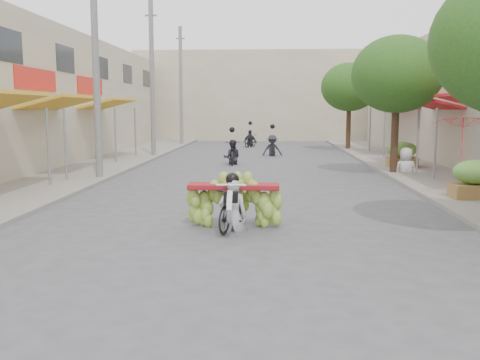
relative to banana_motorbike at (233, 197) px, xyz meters
The scene contains 17 objects.
ground 4.51m from the banana_motorbike, 88.58° to the right, with size 120.00×120.00×0.00m, color #525357.
sidewalk_left 12.61m from the banana_motorbike, 123.17° to the left, with size 4.00×60.00×0.12m, color gray.
sidewalk_right 12.73m from the banana_motorbike, 55.99° to the left, with size 4.00×60.00×0.12m, color gray.
far_building 33.66m from the banana_motorbike, 89.81° to the left, with size 20.00×6.00×7.00m, color #BBB094.
utility_pole_mid 9.80m from the banana_motorbike, 125.05° to the left, with size 0.60×0.24×8.00m.
utility_pole_far 17.68m from the banana_motorbike, 107.73° to the left, with size 0.60×0.24×8.00m.
utility_pole_back 26.29m from the banana_motorbike, 101.70° to the left, with size 0.60×0.24×8.00m.
street_tree_mid 11.44m from the banana_motorbike, 59.99° to the left, with size 3.40×3.40×5.25m.
street_tree_far 22.45m from the banana_motorbike, 75.65° to the left, with size 3.40×3.40×5.25m.
produce_crate_mid 7.24m from the banana_motorbike, 29.29° to the left, with size 1.20×0.88×1.16m.
produce_crate_far 13.15m from the banana_motorbike, 61.33° to the left, with size 1.20×0.88×1.16m.
banana_motorbike is the anchor object (origin of this frame).
market_umbrella 7.31m from the banana_motorbike, 32.03° to the left, with size 2.12×2.12×1.59m.
pedestrian 11.26m from the banana_motorbike, 57.95° to the left, with size 1.00×0.69×1.87m.
bg_motorbike_a 13.10m from the banana_motorbike, 94.08° to the left, with size 0.82×1.82×1.95m.
bg_motorbike_b 17.59m from the banana_motorbike, 87.01° to the left, with size 1.10×1.55×1.95m.
bg_motorbike_c 24.13m from the banana_motorbike, 91.19° to the left, with size 1.11×1.63×1.95m.
Camera 1 is at (0.64, -6.61, 2.53)m, focal length 40.00 mm.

